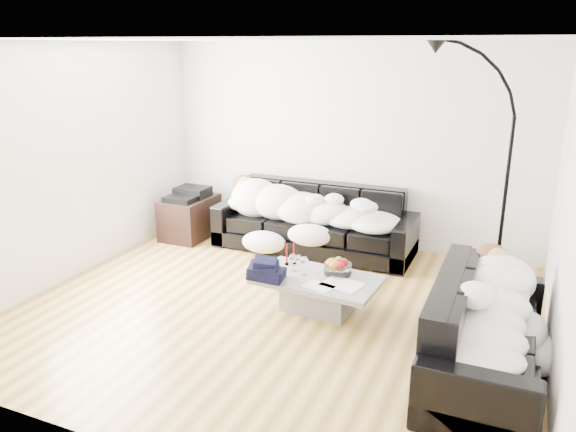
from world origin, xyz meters
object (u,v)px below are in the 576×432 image
at_px(floor_lamp, 506,190).
at_px(sleeper_right, 490,302).
at_px(fruit_bowl, 338,266).
at_px(stereo, 189,193).
at_px(sofa_right, 487,329).
at_px(wine_glass_c, 305,266).
at_px(candle_right, 294,253).
at_px(sofa_back, 314,219).
at_px(wine_glass_a, 298,263).
at_px(shoes, 465,371).
at_px(coffee_table, 317,294).
at_px(av_cabinet, 190,217).
at_px(candle_left, 287,254).
at_px(wine_glass_b, 293,263).
at_px(sleeper_back, 313,204).

bearing_deg(floor_lamp, sleeper_right, -70.00).
relative_size(fruit_bowl, stereo, 0.63).
distance_m(sofa_right, sleeper_right, 0.23).
bearing_deg(wine_glass_c, floor_lamp, 30.86).
bearing_deg(wine_glass_c, candle_right, 132.98).
distance_m(sofa_back, wine_glass_a, 1.55).
bearing_deg(wine_glass_a, shoes, -22.57).
height_order(coffee_table, shoes, coffee_table).
height_order(sofa_back, fruit_bowl, sofa_back).
bearing_deg(coffee_table, av_cabinet, 149.58).
relative_size(shoes, av_cabinet, 0.55).
bearing_deg(candle_right, candle_left, -132.74).
distance_m(coffee_table, av_cabinet, 2.79).
xyz_separation_m(sleeper_right, floor_lamp, (-0.02, 1.57, 0.54)).
xyz_separation_m(coffee_table, wine_glass_c, (-0.15, 0.02, 0.27)).
distance_m(wine_glass_a, wine_glass_b, 0.06).
distance_m(sleeper_back, coffee_table, 1.72).
height_order(sleeper_back, av_cabinet, sleeper_back).
distance_m(sofa_right, shoes, 0.39).
relative_size(sleeper_back, candle_right, 8.79).
relative_size(sofa_back, av_cabinet, 3.17).
bearing_deg(floor_lamp, sleeper_back, -172.59).
relative_size(sofa_right, fruit_bowl, 6.97).
bearing_deg(candle_right, fruit_bowl, -8.32).
xyz_separation_m(coffee_table, floor_lamp, (1.61, 1.06, 0.98)).
relative_size(sleeper_right, shoes, 3.79).
bearing_deg(sleeper_right, wine_glass_a, 72.35).
bearing_deg(sleeper_back, shoes, -45.28).
bearing_deg(wine_glass_b, sofa_right, -16.47).
relative_size(wine_glass_a, floor_lamp, 0.07).
xyz_separation_m(wine_glass_a, candle_left, (-0.17, 0.10, 0.03)).
bearing_deg(wine_glass_a, wine_glass_b, -148.73).
bearing_deg(av_cabinet, stereo, 0.00).
bearing_deg(candle_right, sofa_right, -20.72).
xyz_separation_m(shoes, stereo, (-3.91, 2.05, 0.57)).
height_order(av_cabinet, floor_lamp, floor_lamp).
bearing_deg(fruit_bowl, wine_glass_a, -168.42).
bearing_deg(wine_glass_a, floor_lamp, 27.83).
relative_size(sofa_right, wine_glass_c, 10.34).
bearing_deg(sofa_back, stereo, -174.47).
height_order(coffee_table, wine_glass_c, wine_glass_c).
relative_size(coffee_table, candle_right, 4.93).
relative_size(fruit_bowl, wine_glass_c, 1.48).
height_order(sofa_right, coffee_table, sofa_right).
bearing_deg(sleeper_right, candle_left, 71.30).
relative_size(sofa_right, av_cabinet, 2.42).
height_order(sleeper_right, av_cabinet, sleeper_right).
bearing_deg(wine_glass_c, av_cabinet, 148.26).
height_order(sofa_right, floor_lamp, floor_lamp).
relative_size(coffee_table, wine_glass_a, 7.23).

